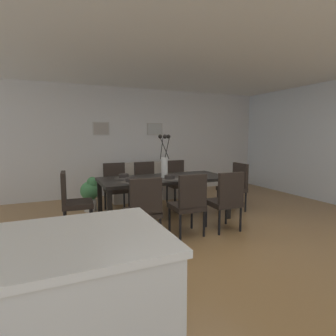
{
  "coord_description": "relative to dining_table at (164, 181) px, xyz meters",
  "views": [
    {
      "loc": [
        -1.86,
        -3.27,
        1.47
      ],
      "look_at": [
        0.02,
        1.02,
        0.89
      ],
      "focal_mm": 28.74,
      "sensor_mm": 36.0,
      "label": 1
    }
  ],
  "objects": [
    {
      "name": "ground_plane",
      "position": [
        0.08,
        -0.96,
        -0.67
      ],
      "size": [
        9.0,
        9.0,
        0.0
      ],
      "primitive_type": "plane",
      "color": "olive"
    },
    {
      "name": "back_wall_panel",
      "position": [
        0.08,
        2.29,
        0.63
      ],
      "size": [
        9.0,
        0.1,
        2.6
      ],
      "primitive_type": "cube",
      "color": "silver",
      "rests_on": "ground"
    },
    {
      "name": "ceiling_panel",
      "position": [
        0.08,
        -0.56,
        1.97
      ],
      "size": [
        9.0,
        7.2,
        0.08
      ],
      "primitive_type": "cube",
      "color": "white"
    },
    {
      "name": "dining_table",
      "position": [
        0.0,
        0.0,
        0.0
      ],
      "size": [
        2.2,
        0.97,
        0.74
      ],
      "color": "black",
      "rests_on": "ground"
    },
    {
      "name": "dining_chair_near_left",
      "position": [
        -0.69,
        -0.92,
        -0.16
      ],
      "size": [
        0.45,
        0.45,
        0.92
      ],
      "color": "black",
      "rests_on": "ground"
    },
    {
      "name": "dining_chair_near_right",
      "position": [
        -0.65,
        0.9,
        -0.16
      ],
      "size": [
        0.44,
        0.44,
        0.92
      ],
      "color": "black",
      "rests_on": "ground"
    },
    {
      "name": "dining_chair_far_left",
      "position": [
        0.01,
        -0.88,
        -0.16
      ],
      "size": [
        0.45,
        0.45,
        0.92
      ],
      "color": "black",
      "rests_on": "ground"
    },
    {
      "name": "dining_chair_far_right",
      "position": [
        -0.03,
        0.86,
        -0.16
      ],
      "size": [
        0.46,
        0.46,
        0.92
      ],
      "color": "black",
      "rests_on": "ground"
    },
    {
      "name": "dining_chair_mid_left",
      "position": [
        0.63,
        -0.92,
        -0.16
      ],
      "size": [
        0.45,
        0.45,
        0.92
      ],
      "color": "black",
      "rests_on": "ground"
    },
    {
      "name": "dining_chair_mid_right",
      "position": [
        0.69,
        0.92,
        -0.16
      ],
      "size": [
        0.45,
        0.45,
        0.92
      ],
      "color": "black",
      "rests_on": "ground"
    },
    {
      "name": "dining_chair_head_west",
      "position": [
        -1.52,
        -0.0,
        -0.16
      ],
      "size": [
        0.47,
        0.47,
        0.92
      ],
      "color": "black",
      "rests_on": "ground"
    },
    {
      "name": "dining_chair_head_east",
      "position": [
        1.49,
        -0.02,
        -0.16
      ],
      "size": [
        0.45,
        0.45,
        0.92
      ],
      "color": "black",
      "rests_on": "ground"
    },
    {
      "name": "centerpiece_vase",
      "position": [
        0.0,
        0.0,
        0.35
      ],
      "size": [
        0.21,
        0.23,
        0.73
      ],
      "color": "silver",
      "rests_on": "dining_table"
    },
    {
      "name": "placemat_near_left",
      "position": [
        -0.66,
        -0.22,
        0.07
      ],
      "size": [
        0.32,
        0.32,
        0.01
      ],
      "primitive_type": "cylinder",
      "color": "#4C4742",
      "rests_on": "dining_table"
    },
    {
      "name": "bowl_near_left",
      "position": [
        -0.66,
        -0.22,
        0.11
      ],
      "size": [
        0.17,
        0.17,
        0.07
      ],
      "color": "#2D2826",
      "rests_on": "dining_table"
    },
    {
      "name": "placemat_near_right",
      "position": [
        -0.66,
        0.22,
        0.07
      ],
      "size": [
        0.32,
        0.32,
        0.01
      ],
      "primitive_type": "cylinder",
      "color": "#4C4742",
      "rests_on": "dining_table"
    },
    {
      "name": "bowl_near_right",
      "position": [
        -0.66,
        0.22,
        0.11
      ],
      "size": [
        0.17,
        0.17,
        0.07
      ],
      "color": "#2D2826",
      "rests_on": "dining_table"
    },
    {
      "name": "placemat_far_left",
      "position": [
        0.0,
        -0.22,
        0.07
      ],
      "size": [
        0.32,
        0.32,
        0.01
      ],
      "primitive_type": "cylinder",
      "color": "#4C4742",
      "rests_on": "dining_table"
    },
    {
      "name": "bowl_far_left",
      "position": [
        0.0,
        -0.22,
        0.11
      ],
      "size": [
        0.17,
        0.17,
        0.07
      ],
      "color": "#2D2826",
      "rests_on": "dining_table"
    },
    {
      "name": "sofa",
      "position": [
        0.27,
        1.74,
        -0.39
      ],
      "size": [
        1.76,
        0.84,
        0.8
      ],
      "color": "#B2A899",
      "rests_on": "ground"
    },
    {
      "name": "kitchen_island",
      "position": [
        -1.79,
        -2.73,
        -0.21
      ],
      "size": [
        1.22,
        0.84,
        0.92
      ],
      "color": "silver",
      "rests_on": "ground"
    },
    {
      "name": "framed_picture_left",
      "position": [
        -0.67,
        2.22,
        0.94
      ],
      "size": [
        0.38,
        0.03,
        0.31
      ],
      "color": "#B2ADA3"
    },
    {
      "name": "framed_picture_center",
      "position": [
        0.67,
        2.22,
        0.94
      ],
      "size": [
        0.41,
        0.03,
        0.3
      ],
      "color": "#B2ADA3"
    },
    {
      "name": "potted_plant",
      "position": [
        -1.12,
        1.04,
        -0.3
      ],
      "size": [
        0.36,
        0.36,
        0.67
      ],
      "color": "silver",
      "rests_on": "ground"
    }
  ]
}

